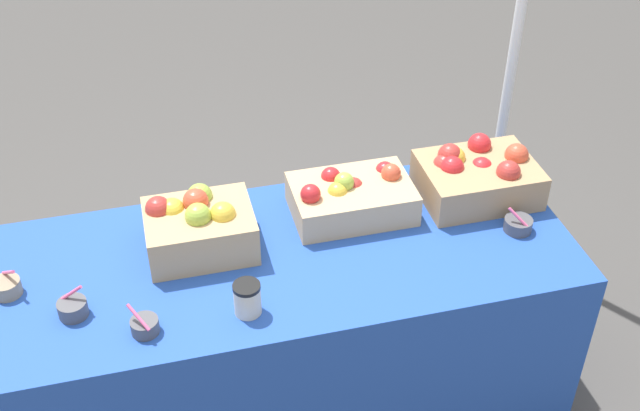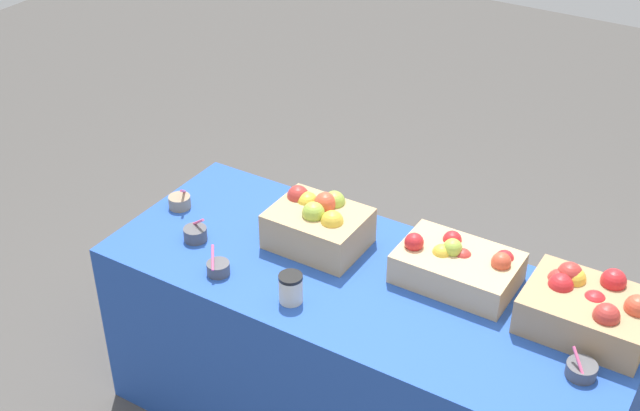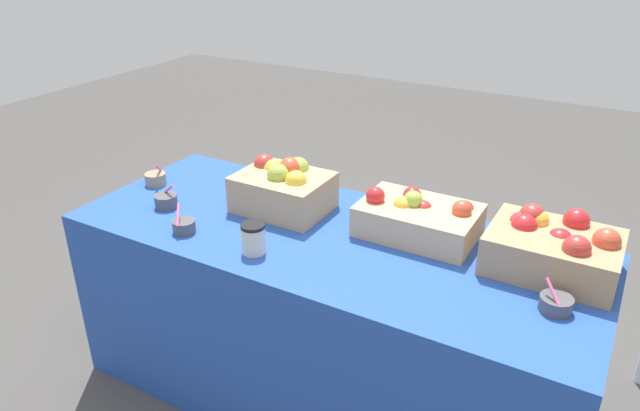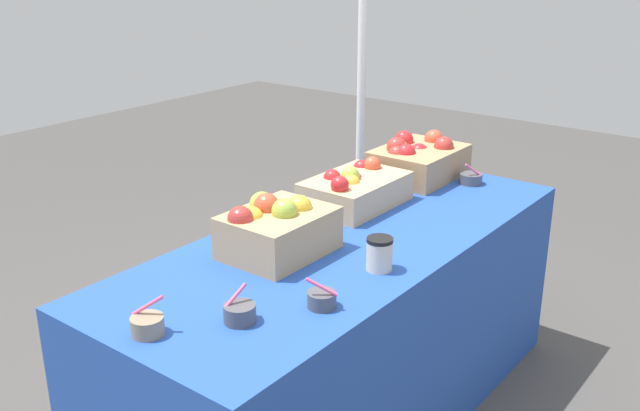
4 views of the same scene
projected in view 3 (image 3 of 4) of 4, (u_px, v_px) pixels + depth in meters
name	position (u px, v px, depth m)	size (l,w,h in m)	color
ground_plane	(327.00, 392.00, 2.43)	(10.00, 10.00, 0.00)	#474442
table	(328.00, 318.00, 2.27)	(1.90, 0.76, 0.74)	#234CAD
apple_crate_left	(552.00, 247.00, 1.87)	(0.40, 0.30, 0.18)	tan
apple_crate_middle	(419.00, 218.00, 2.08)	(0.41, 0.27, 0.16)	tan
apple_crate_right	(283.00, 188.00, 2.26)	(0.34, 0.27, 0.20)	tan
sample_bowl_near	(184.00, 226.00, 2.12)	(0.08, 0.09, 0.10)	#4C4C51
sample_bowl_mid	(556.00, 303.00, 1.69)	(0.09, 0.09, 0.10)	#4C4C51
sample_bowl_far	(166.00, 201.00, 2.30)	(0.09, 0.09, 0.10)	#4C4C51
sample_bowl_extra	(156.00, 179.00, 2.50)	(0.09, 0.09, 0.11)	gray
coffee_cup	(253.00, 238.00, 1.97)	(0.08, 0.08, 0.11)	beige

